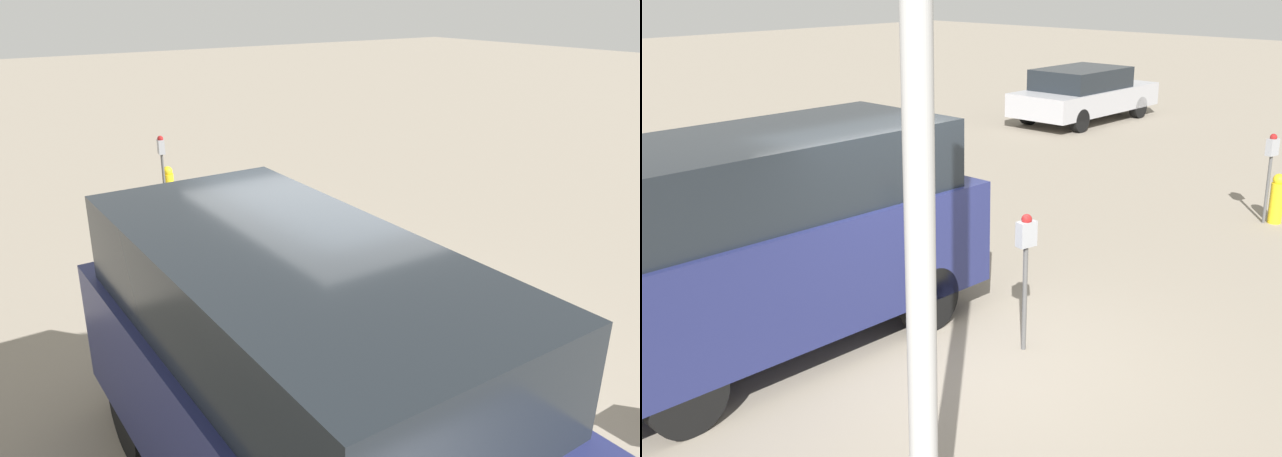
{
  "view_description": "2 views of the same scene",
  "coord_description": "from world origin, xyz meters",
  "views": [
    {
      "loc": [
        4.28,
        -3.38,
        3.88
      ],
      "look_at": [
        -1.16,
        0.35,
        1.38
      ],
      "focal_mm": 35.0,
      "sensor_mm": 36.0,
      "label": 1
    },
    {
      "loc": [
        5.3,
        5.26,
        3.8
      ],
      "look_at": [
        -0.13,
        0.22,
        1.39
      ],
      "focal_mm": 45.0,
      "sensor_mm": 36.0,
      "label": 2
    }
  ],
  "objects": [
    {
      "name": "parking_meter_far",
      "position": [
        -6.71,
        0.58,
        1.05
      ],
      "size": [
        0.22,
        0.15,
        1.42
      ],
      "rotation": [
        0.0,
        0.0,
        -0.19
      ],
      "color": "#4C4C4C",
      "rests_on": "ground"
    },
    {
      "name": "fire_hydrant",
      "position": [
        -6.82,
        0.7,
        0.39
      ],
      "size": [
        0.21,
        0.21,
        0.79
      ],
      "color": "gold",
      "rests_on": "ground"
    },
    {
      "name": "parked_van",
      "position": [
        1.01,
        -1.36,
        1.23
      ],
      "size": [
        4.67,
        1.91,
        2.28
      ],
      "rotation": [
        0.0,
        0.0,
        -0.01
      ],
      "color": "navy",
      "rests_on": "ground"
    },
    {
      "name": "ground_plane",
      "position": [
        0.0,
        0.0,
        0.0
      ],
      "size": [
        80.0,
        80.0,
        0.0
      ],
      "primitive_type": "plane",
      "color": "gray"
    },
    {
      "name": "parking_meter_near",
      "position": [
        -0.71,
        0.56,
        1.09
      ],
      "size": [
        0.22,
        0.15,
        1.48
      ],
      "rotation": [
        0.0,
        0.0,
        -0.19
      ],
      "color": "#4C4C4C",
      "rests_on": "ground"
    }
  ]
}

